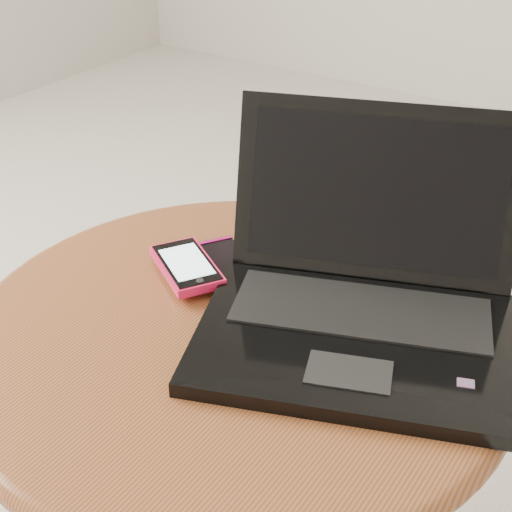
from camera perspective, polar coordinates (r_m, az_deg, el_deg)
The scene contains 4 objects.
table at distance 0.87m, azimuth -1.33°, elevation -10.50°, with size 0.60×0.60×0.47m.
laptop at distance 0.79m, azimuth 8.07°, elevation -3.05°, with size 0.40×0.38×0.21m.
phone_black at distance 0.90m, azimuth -2.37°, elevation -0.46°, with size 0.11×0.10×0.01m.
phone_pink at distance 0.88m, azimuth -5.30°, elevation -0.77°, with size 0.12×0.11×0.01m.
Camera 1 is at (0.27, -0.63, 0.95)m, focal length 52.46 mm.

